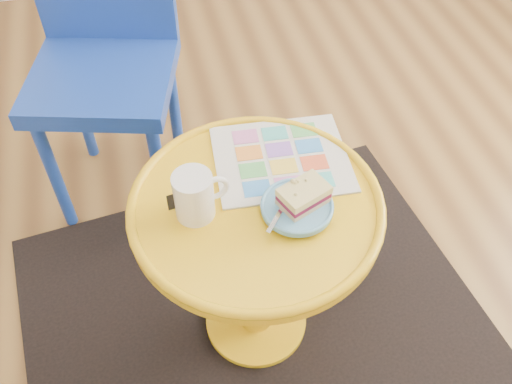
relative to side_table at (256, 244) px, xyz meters
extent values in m
plane|color=brown|center=(0.06, 0.06, -0.39)|extent=(4.00, 4.00, 0.00)
cube|color=black|center=(0.00, 0.00, -0.39)|extent=(1.41, 1.23, 0.01)
cylinder|color=#E9AE13|center=(0.00, 0.00, -0.38)|extent=(0.29, 0.29, 0.02)
cylinder|color=#E9AE13|center=(0.00, 0.00, -0.12)|extent=(0.09, 0.09, 0.49)
cylinder|color=#E9AE13|center=(0.00, 0.00, 0.14)|extent=(0.57, 0.57, 0.03)
cylinder|color=#193CA7|center=(-0.51, 0.52, -0.17)|extent=(0.04, 0.04, 0.44)
cylinder|color=#193CA7|center=(-0.19, 0.43, -0.17)|extent=(0.04, 0.04, 0.44)
cylinder|color=#193CA7|center=(-0.42, 0.84, -0.17)|extent=(0.04, 0.04, 0.44)
cylinder|color=#193CA7|center=(-0.10, 0.75, -0.17)|extent=(0.04, 0.04, 0.44)
cube|color=#193CA7|center=(-0.31, 0.64, 0.09)|extent=(0.51, 0.51, 0.05)
cube|color=silver|center=(0.09, 0.12, 0.16)|extent=(0.34, 0.29, 0.01)
cylinder|color=white|center=(-0.13, 0.01, 0.21)|extent=(0.09, 0.09, 0.11)
torus|color=white|center=(-0.09, 0.01, 0.22)|extent=(0.07, 0.02, 0.07)
cylinder|color=#D1B78C|center=(-0.13, 0.01, 0.26)|extent=(0.08, 0.08, 0.01)
cylinder|color=#5FA1CA|center=(0.08, -0.05, 0.16)|extent=(0.06, 0.06, 0.01)
cylinder|color=#5FA1CA|center=(0.08, -0.05, 0.17)|extent=(0.16, 0.16, 0.01)
cube|color=#D3BC8C|center=(0.10, -0.04, 0.18)|extent=(0.12, 0.10, 0.01)
cube|color=maroon|center=(0.10, -0.04, 0.20)|extent=(0.12, 0.10, 0.01)
cube|color=#EADB8C|center=(0.10, -0.04, 0.21)|extent=(0.12, 0.10, 0.02)
cube|color=silver|center=(0.04, -0.06, 0.18)|extent=(0.08, 0.09, 0.00)
cube|color=silver|center=(0.08, -0.01, 0.18)|extent=(0.04, 0.04, 0.00)
camera|label=1|loc=(-0.20, -0.79, 1.13)|focal=40.00mm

